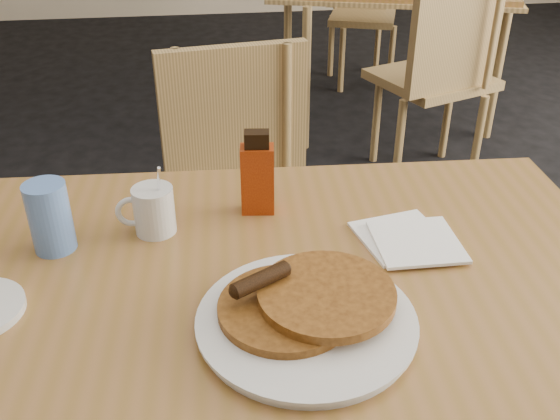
{
  "coord_description": "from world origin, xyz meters",
  "views": [
    {
      "loc": [
        -0.14,
        -0.85,
        1.37
      ],
      "look_at": [
        -0.02,
        0.03,
        0.84
      ],
      "focal_mm": 40.0,
      "sensor_mm": 36.0,
      "label": 1
    }
  ],
  "objects_px": {
    "coffee_mug": "(153,209)",
    "pancake_plate": "(306,314)",
    "chair_main_far": "(239,187)",
    "blue_tumbler": "(50,217)",
    "chair_neighbor_near": "(442,61)",
    "main_table": "(256,309)",
    "syrup_bottle": "(257,175)"
  },
  "relations": [
    {
      "from": "chair_neighbor_near",
      "to": "syrup_bottle",
      "type": "height_order",
      "value": "chair_neighbor_near"
    },
    {
      "from": "chair_neighbor_near",
      "to": "coffee_mug",
      "type": "distance_m",
      "value": 1.83
    },
    {
      "from": "blue_tumbler",
      "to": "pancake_plate",
      "type": "bearing_deg",
      "value": -32.78
    },
    {
      "from": "main_table",
      "to": "chair_main_far",
      "type": "distance_m",
      "value": 0.75
    },
    {
      "from": "pancake_plate",
      "to": "blue_tumbler",
      "type": "bearing_deg",
      "value": 147.22
    },
    {
      "from": "pancake_plate",
      "to": "blue_tumbler",
      "type": "distance_m",
      "value": 0.48
    },
    {
      "from": "coffee_mug",
      "to": "main_table",
      "type": "bearing_deg",
      "value": -41.74
    },
    {
      "from": "chair_neighbor_near",
      "to": "blue_tumbler",
      "type": "bearing_deg",
      "value": -152.2
    },
    {
      "from": "chair_main_far",
      "to": "coffee_mug",
      "type": "relative_size",
      "value": 6.55
    },
    {
      "from": "coffee_mug",
      "to": "blue_tumbler",
      "type": "distance_m",
      "value": 0.17
    },
    {
      "from": "pancake_plate",
      "to": "syrup_bottle",
      "type": "relative_size",
      "value": 1.97
    },
    {
      "from": "chair_main_far",
      "to": "blue_tumbler",
      "type": "xyz_separation_m",
      "value": [
        -0.36,
        -0.56,
        0.27
      ]
    },
    {
      "from": "chair_main_far",
      "to": "syrup_bottle",
      "type": "xyz_separation_m",
      "value": [
        0.0,
        -0.48,
        0.29
      ]
    },
    {
      "from": "chair_neighbor_near",
      "to": "coffee_mug",
      "type": "xyz_separation_m",
      "value": [
        -1.11,
        -1.44,
        0.22
      ]
    },
    {
      "from": "chair_main_far",
      "to": "syrup_bottle",
      "type": "height_order",
      "value": "syrup_bottle"
    },
    {
      "from": "pancake_plate",
      "to": "syrup_bottle",
      "type": "bearing_deg",
      "value": 95.83
    },
    {
      "from": "chair_neighbor_near",
      "to": "syrup_bottle",
      "type": "distance_m",
      "value": 1.68
    },
    {
      "from": "coffee_mug",
      "to": "pancake_plate",
      "type": "bearing_deg",
      "value": -43.47
    },
    {
      "from": "coffee_mug",
      "to": "syrup_bottle",
      "type": "distance_m",
      "value": 0.2
    },
    {
      "from": "syrup_bottle",
      "to": "blue_tumbler",
      "type": "xyz_separation_m",
      "value": [
        -0.36,
        -0.08,
        -0.01
      ]
    },
    {
      "from": "main_table",
      "to": "chair_main_far",
      "type": "xyz_separation_m",
      "value": [
        0.02,
        0.73,
        -0.17
      ]
    },
    {
      "from": "pancake_plate",
      "to": "coffee_mug",
      "type": "xyz_separation_m",
      "value": [
        -0.23,
        0.29,
        0.03
      ]
    },
    {
      "from": "syrup_bottle",
      "to": "blue_tumbler",
      "type": "distance_m",
      "value": 0.37
    },
    {
      "from": "main_table",
      "to": "syrup_bottle",
      "type": "xyz_separation_m",
      "value": [
        0.03,
        0.24,
        0.12
      ]
    },
    {
      "from": "blue_tumbler",
      "to": "chair_main_far",
      "type": "bearing_deg",
      "value": 57.49
    },
    {
      "from": "main_table",
      "to": "blue_tumbler",
      "type": "bearing_deg",
      "value": 153.93
    },
    {
      "from": "main_table",
      "to": "chair_neighbor_near",
      "type": "relative_size",
      "value": 1.41
    },
    {
      "from": "chair_main_far",
      "to": "syrup_bottle",
      "type": "bearing_deg",
      "value": -98.28
    },
    {
      "from": "blue_tumbler",
      "to": "coffee_mug",
      "type": "bearing_deg",
      "value": 10.72
    },
    {
      "from": "pancake_plate",
      "to": "coffee_mug",
      "type": "distance_m",
      "value": 0.37
    },
    {
      "from": "main_table",
      "to": "pancake_plate",
      "type": "bearing_deg",
      "value": -55.5
    },
    {
      "from": "chair_neighbor_near",
      "to": "syrup_bottle",
      "type": "relative_size",
      "value": 5.87
    }
  ]
}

